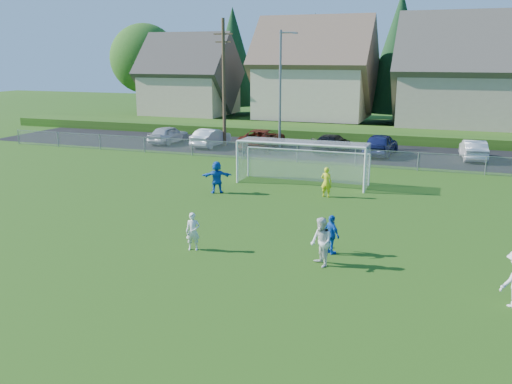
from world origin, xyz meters
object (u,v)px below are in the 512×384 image
at_px(car_e, 381,144).
at_px(player_blue_a, 331,235).
at_px(car_b, 211,138).
at_px(car_d, 332,143).
at_px(player_blue_b, 217,177).
at_px(soccer_goal, 303,156).
at_px(car_a, 168,135).
at_px(player_white_a, 193,232).
at_px(car_c, 262,139).
at_px(player_white_b, 321,242).
at_px(car_f, 473,150).
at_px(soccer_ball, 325,245).
at_px(goalkeeper, 326,182).

bearing_deg(car_e, player_blue_a, 97.37).
relative_size(car_b, car_d, 0.92).
xyz_separation_m(player_blue_b, soccer_goal, (3.78, 3.68, 0.76)).
distance_m(player_blue_a, car_a, 28.13).
distance_m(player_white_a, player_blue_a, 5.18).
xyz_separation_m(car_c, soccer_goal, (6.13, -10.56, 0.84)).
bearing_deg(car_d, player_white_b, 107.03).
xyz_separation_m(player_blue_a, car_f, (5.53, 21.98, -0.04)).
relative_size(soccer_ball, car_d, 0.05).
relative_size(player_blue_b, car_e, 0.36).
relative_size(player_blue_b, car_a, 0.40).
relative_size(car_d, soccer_goal, 0.64).
bearing_deg(car_b, player_white_a, 116.93).
relative_size(soccer_ball, car_f, 0.05).
bearing_deg(car_f, player_blue_a, 70.29).
bearing_deg(player_white_b, car_f, 128.92).
bearing_deg(goalkeeper, soccer_goal, -44.99).
distance_m(player_white_a, car_f, 25.60).
relative_size(soccer_ball, player_blue_a, 0.15).
xyz_separation_m(car_a, car_b, (4.07, -0.33, -0.01)).
height_order(player_blue_a, soccer_goal, soccer_goal).
bearing_deg(player_white_b, player_blue_b, -175.18).
bearing_deg(player_blue_b, car_f, -157.29).
xyz_separation_m(player_white_b, goalkeeper, (-1.90, 9.48, -0.08)).
xyz_separation_m(car_b, car_c, (4.27, 0.31, 0.06)).
bearing_deg(car_f, car_c, -3.00).
xyz_separation_m(goalkeeper, car_f, (7.52, 13.82, -0.09)).
distance_m(car_a, car_d, 13.86).
relative_size(player_white_a, car_c, 0.26).
bearing_deg(goalkeeper, car_c, -50.41).
height_order(player_blue_a, goalkeeper, goalkeeper).
bearing_deg(soccer_ball, player_blue_b, 138.63).
relative_size(player_blue_a, goalkeeper, 0.94).
bearing_deg(player_blue_b, car_a, -78.95).
relative_size(player_white_a, player_white_b, 0.83).
xyz_separation_m(player_blue_a, player_blue_b, (-7.69, 7.03, 0.12)).
bearing_deg(player_blue_a, car_d, -37.19).
relative_size(player_blue_a, player_blue_b, 0.86).
bearing_deg(soccer_ball, car_c, 115.08).
bearing_deg(car_b, player_blue_a, 128.60).
bearing_deg(car_d, goalkeeper, 106.78).
distance_m(car_b, car_e, 13.46).
bearing_deg(car_d, car_c, 8.82).
bearing_deg(soccer_goal, player_white_b, -72.38).
height_order(car_d, car_e, car_e).
bearing_deg(player_blue_b, soccer_ball, 112.83).
xyz_separation_m(player_blue_b, car_b, (-6.62, 13.93, -0.14)).
distance_m(player_blue_a, goalkeeper, 8.40).
xyz_separation_m(goalkeeper, soccer_goal, (-1.92, 2.55, 0.84)).
bearing_deg(car_c, car_b, 3.14).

